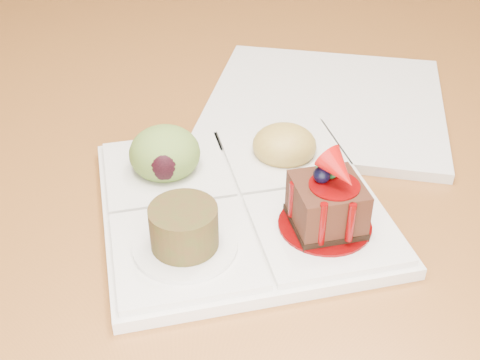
{
  "coord_description": "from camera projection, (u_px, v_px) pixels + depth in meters",
  "views": [
    {
      "loc": [
        -0.15,
        -0.76,
        1.11
      ],
      "look_at": [
        -0.11,
        -0.3,
        0.79
      ],
      "focal_mm": 45.0,
      "sensor_mm": 36.0,
      "label": 1
    }
  ],
  "objects": [
    {
      "name": "second_plate",
      "position": [
        325.0,
        103.0,
        0.75
      ],
      "size": [
        0.35,
        0.35,
        0.01
      ],
      "primitive_type": "cube",
      "rotation": [
        0.0,
        0.0,
        -0.28
      ],
      "color": "silver",
      "rests_on": "dining_table"
    },
    {
      "name": "sampler_plate",
      "position": [
        237.0,
        191.0,
        0.57
      ],
      "size": [
        0.29,
        0.29,
        0.1
      ],
      "rotation": [
        0.0,
        0.0,
        0.15
      ],
      "color": "silver",
      "rests_on": "dining_table"
    },
    {
      "name": "dining_table",
      "position": [
        302.0,
        115.0,
        0.87
      ],
      "size": [
        1.0,
        1.8,
        0.75
      ],
      "color": "#935726",
      "rests_on": "ground"
    }
  ]
}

